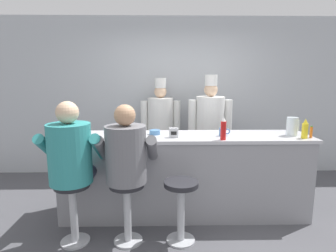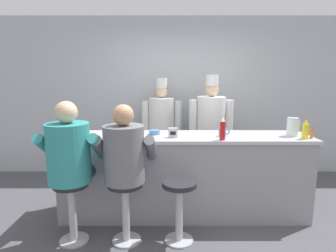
% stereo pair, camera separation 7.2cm
% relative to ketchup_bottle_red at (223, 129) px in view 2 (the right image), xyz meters
% --- Properties ---
extents(ground_plane, '(20.00, 20.00, 0.00)m').
position_rel_ketchup_bottle_red_xyz_m(ground_plane, '(-0.41, -0.07, -1.13)').
color(ground_plane, '#4C4C51').
extents(wall_back, '(10.00, 0.06, 2.70)m').
position_rel_ketchup_bottle_red_xyz_m(wall_back, '(-0.41, 1.85, 0.22)').
color(wall_back, '#B2B7BC').
rests_on(wall_back, ground_plane).
extents(diner_counter, '(3.01, 0.64, 1.01)m').
position_rel_ketchup_bottle_red_xyz_m(diner_counter, '(-0.41, 0.25, -0.63)').
color(diner_counter, gray).
rests_on(diner_counter, ground_plane).
extents(ketchup_bottle_red, '(0.06, 0.06, 0.26)m').
position_rel_ketchup_bottle_red_xyz_m(ketchup_bottle_red, '(0.00, 0.00, 0.00)').
color(ketchup_bottle_red, red).
rests_on(ketchup_bottle_red, diner_counter).
extents(mustard_bottle_yellow, '(0.07, 0.07, 0.23)m').
position_rel_ketchup_bottle_red_xyz_m(mustard_bottle_yellow, '(0.95, 0.06, -0.02)').
color(mustard_bottle_yellow, yellow).
rests_on(mustard_bottle_yellow, diner_counter).
extents(hot_sauce_bottle_orange, '(0.03, 0.03, 0.14)m').
position_rel_ketchup_bottle_red_xyz_m(hot_sauce_bottle_orange, '(1.04, 0.09, -0.06)').
color(hot_sauce_bottle_orange, orange).
rests_on(hot_sauce_bottle_orange, diner_counter).
extents(water_pitcher_clear, '(0.15, 0.13, 0.22)m').
position_rel_ketchup_bottle_red_xyz_m(water_pitcher_clear, '(0.87, 0.21, -0.01)').
color(water_pitcher_clear, silver).
rests_on(water_pitcher_clear, diner_counter).
extents(breakfast_plate, '(0.27, 0.27, 0.05)m').
position_rel_ketchup_bottle_red_xyz_m(breakfast_plate, '(-1.23, 0.11, -0.11)').
color(breakfast_plate, white).
rests_on(breakfast_plate, diner_counter).
extents(cereal_bowl, '(0.13, 0.13, 0.05)m').
position_rel_ketchup_bottle_red_xyz_m(cereal_bowl, '(-0.77, 0.30, -0.09)').
color(cereal_bowl, '#4C7FB7').
rests_on(cereal_bowl, diner_counter).
extents(coffee_mug_blue, '(0.13, 0.08, 0.10)m').
position_rel_ketchup_bottle_red_xyz_m(coffee_mug_blue, '(0.04, 0.20, -0.07)').
color(coffee_mug_blue, '#4C7AB2').
rests_on(coffee_mug_blue, diner_counter).
extents(coffee_mug_white, '(0.14, 0.09, 0.10)m').
position_rel_ketchup_bottle_red_xyz_m(coffee_mug_white, '(-1.80, 0.23, -0.07)').
color(coffee_mug_white, white).
rests_on(coffee_mug_white, diner_counter).
extents(napkin_dispenser_chrome, '(0.11, 0.06, 0.11)m').
position_rel_ketchup_bottle_red_xyz_m(napkin_dispenser_chrome, '(-0.55, 0.13, -0.07)').
color(napkin_dispenser_chrome, silver).
rests_on(napkin_dispenser_chrome, diner_counter).
extents(diner_seated_teal, '(0.64, 0.64, 1.48)m').
position_rel_ketchup_bottle_red_xyz_m(diner_seated_teal, '(-1.60, -0.32, -0.22)').
color(diner_seated_teal, '#B2B5BA').
rests_on(diner_seated_teal, ground_plane).
extents(diner_seated_grey, '(0.62, 0.61, 1.45)m').
position_rel_ketchup_bottle_red_xyz_m(diner_seated_grey, '(-1.05, -0.32, -0.23)').
color(diner_seated_grey, '#B2B5BA').
rests_on(diner_seated_grey, ground_plane).
extents(empty_stool_round, '(0.35, 0.35, 0.66)m').
position_rel_ketchup_bottle_red_xyz_m(empty_stool_round, '(-0.49, -0.36, -0.69)').
color(empty_stool_round, '#B2B5BA').
rests_on(empty_stool_round, ground_plane).
extents(cook_in_whites_near, '(0.66, 0.42, 1.68)m').
position_rel_ketchup_bottle_red_xyz_m(cook_in_whites_near, '(-0.71, 1.52, -0.21)').
color(cook_in_whites_near, '#232328').
rests_on(cook_in_whites_near, ground_plane).
extents(cook_in_whites_far, '(0.68, 0.43, 1.74)m').
position_rel_ketchup_bottle_red_xyz_m(cook_in_whites_far, '(0.06, 1.22, -0.18)').
color(cook_in_whites_far, '#232328').
rests_on(cook_in_whites_far, ground_plane).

